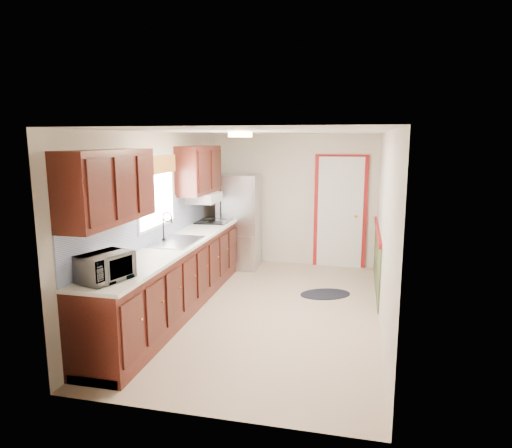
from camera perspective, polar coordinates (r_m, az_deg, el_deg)
The scene contains 8 objects.
room_shell at distance 6.01m, azimuth 1.34°, elevation -0.02°, with size 3.20×5.20×2.52m.
kitchen_run at distance 6.19m, azimuth -10.52°, elevation -3.58°, with size 0.63×4.00×2.20m.
back_wall_trim at distance 8.13m, azimuth 11.38°, elevation 0.32°, with size 1.12×2.30×2.08m.
ceiling_fixture at distance 5.79m, azimuth -1.99°, elevation 11.11°, with size 0.30×0.30×0.06m, color #FFD88C.
microwave at distance 4.68m, azimuth -18.34°, elevation -4.78°, with size 0.50×0.28×0.34m, color white.
refrigerator at distance 8.25m, azimuth -2.11°, elevation 0.35°, with size 0.73×0.72×1.69m.
rug at distance 7.03m, azimuth 8.67°, elevation -8.66°, with size 0.77×0.49×0.01m, color black.
cooktop at distance 7.69m, azimuth -5.26°, elevation 0.38°, with size 0.52×0.62×0.02m, color black.
Camera 1 is at (1.19, -5.79, 2.30)m, focal length 32.00 mm.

